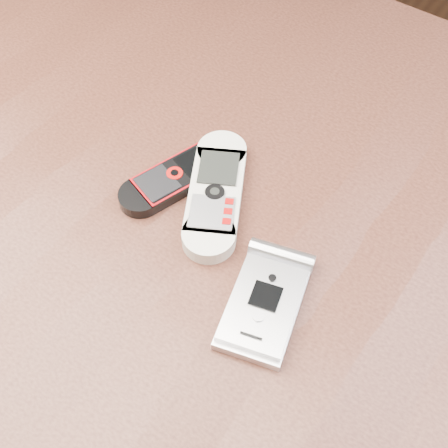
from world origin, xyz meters
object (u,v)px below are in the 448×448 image
motorola_razr (264,303)px  nokia_black_red (182,174)px  table (220,286)px  nokia_white (216,193)px

motorola_razr → nokia_black_red: bearing=137.2°
table → motorola_razr: motorola_razr is taller
table → nokia_white: size_ratio=8.16×
table → nokia_black_red: 0.13m
table → motorola_razr: (0.08, -0.05, 0.11)m
table → nokia_white: 0.12m
table → nokia_white: (-0.02, 0.03, 0.11)m
nokia_white → motorola_razr: bearing=-64.2°
nokia_black_red → motorola_razr: 0.16m
nokia_white → motorola_razr: (0.10, -0.07, 0.00)m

